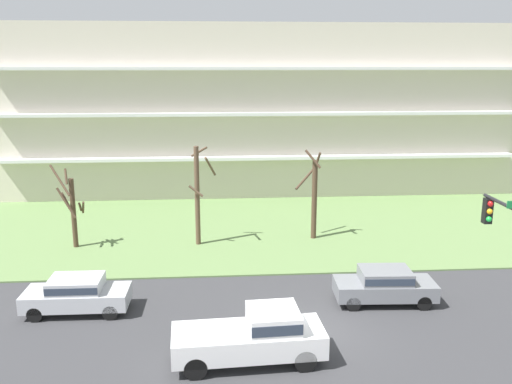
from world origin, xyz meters
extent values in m
plane|color=#38383A|center=(0.00, 0.00, 0.00)|extent=(160.00, 160.00, 0.00)
cube|color=#66844C|center=(0.00, 14.00, 0.04)|extent=(80.00, 16.00, 0.08)
cube|color=beige|center=(0.00, 28.11, 6.72)|extent=(41.44, 12.21, 13.43)
cube|color=silver|center=(0.00, 21.55, 3.36)|extent=(39.78, 0.90, 0.24)
cube|color=silver|center=(0.00, 21.55, 6.72)|extent=(39.78, 0.90, 0.24)
cube|color=silver|center=(0.00, 21.55, 10.07)|extent=(39.78, 0.90, 0.24)
cylinder|color=#4C3828|center=(-11.70, 11.04, 2.06)|extent=(0.28, 0.28, 4.11)
cylinder|color=#4C3828|center=(-11.92, 10.96, 4.26)|extent=(0.31, 0.60, 0.84)
cylinder|color=#4C3828|center=(-11.17, 11.20, 2.38)|extent=(0.47, 1.17, 0.96)
cylinder|color=#4C3828|center=(-11.91, 10.53, 2.83)|extent=(1.16, 0.60, 1.70)
cylinder|color=#4C3828|center=(-11.98, 10.76, 2.91)|extent=(0.71, 0.72, 0.84)
cylinder|color=#4C3828|center=(-12.14, 10.46, 4.14)|extent=(1.30, 1.06, 1.63)
cylinder|color=#4C3828|center=(-11.31, 11.10, 2.44)|extent=(0.26, 0.88, 0.71)
cylinder|color=brown|center=(-4.63, 11.03, 2.94)|extent=(0.29, 0.29, 5.88)
cylinder|color=brown|center=(-3.84, 10.78, 4.75)|extent=(0.64, 1.69, 1.38)
cylinder|color=brown|center=(-4.69, 10.64, 3.36)|extent=(0.86, 0.25, 0.70)
cylinder|color=brown|center=(-4.47, 11.47, 5.50)|extent=(0.99, 0.46, 0.65)
cylinder|color=#4C3828|center=(2.32, 11.67, 2.42)|extent=(0.32, 0.32, 4.84)
cylinder|color=#4C3828|center=(1.85, 12.29, 3.64)|extent=(1.38, 1.12, 1.17)
cylinder|color=#4C3828|center=(2.50, 11.76, 4.91)|extent=(0.36, 0.53, 0.89)
cylinder|color=#4C3828|center=(2.11, 11.27, 5.02)|extent=(0.97, 0.61, 1.09)
cube|color=white|center=(-2.46, -2.00, 0.82)|extent=(5.50, 2.30, 0.85)
cube|color=white|center=(-1.56, -1.95, 1.60)|extent=(1.90, 1.94, 0.70)
cube|color=#2D3847|center=(-1.56, -1.95, 1.60)|extent=(1.87, 1.98, 0.38)
cylinder|color=black|center=(-0.62, -1.00, 0.40)|extent=(0.81, 0.26, 0.80)
cylinder|color=black|center=(-0.52, -2.78, 0.40)|extent=(0.81, 0.26, 0.80)
cylinder|color=black|center=(-4.39, -1.22, 0.40)|extent=(0.81, 0.26, 0.80)
cylinder|color=black|center=(-4.29, -3.00, 0.40)|extent=(0.81, 0.26, 0.80)
cube|color=#B7BABF|center=(-9.53, 2.50, 0.67)|extent=(4.42, 1.85, 0.70)
cube|color=#B7BABF|center=(-9.53, 2.50, 1.29)|extent=(2.22, 1.68, 0.55)
cube|color=#2D3847|center=(-9.53, 2.50, 1.29)|extent=(2.17, 1.72, 0.30)
cylinder|color=black|center=(-11.08, 1.73, 0.32)|extent=(0.64, 0.23, 0.64)
cylinder|color=black|center=(-11.07, 3.31, 0.32)|extent=(0.64, 0.23, 0.64)
cylinder|color=black|center=(-8.00, 1.69, 0.32)|extent=(0.64, 0.23, 0.64)
cylinder|color=black|center=(-7.99, 3.27, 0.32)|extent=(0.64, 0.23, 0.64)
cube|color=slate|center=(3.89, 2.50, 0.67)|extent=(4.48, 2.02, 0.70)
cube|color=slate|center=(3.89, 2.50, 1.29)|extent=(2.28, 1.76, 0.55)
cube|color=#2D3847|center=(3.89, 2.50, 1.29)|extent=(2.24, 1.80, 0.30)
cylinder|color=black|center=(2.31, 1.79, 0.32)|extent=(0.65, 0.25, 0.64)
cylinder|color=black|center=(2.39, 3.37, 0.32)|extent=(0.65, 0.25, 0.64)
cylinder|color=black|center=(5.39, 1.63, 0.32)|extent=(0.65, 0.25, 0.64)
cylinder|color=black|center=(5.47, 3.21, 0.32)|extent=(0.65, 0.25, 0.64)
cube|color=black|center=(5.99, -1.80, 5.38)|extent=(0.28, 0.28, 0.90)
sphere|color=red|center=(5.99, -1.95, 5.68)|extent=(0.20, 0.20, 0.20)
sphere|color=#F2A519|center=(5.99, -1.95, 5.40)|extent=(0.20, 0.20, 0.20)
sphere|color=green|center=(5.99, -1.95, 5.12)|extent=(0.20, 0.20, 0.20)
camera|label=1|loc=(-3.46, -19.55, 10.42)|focal=38.13mm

